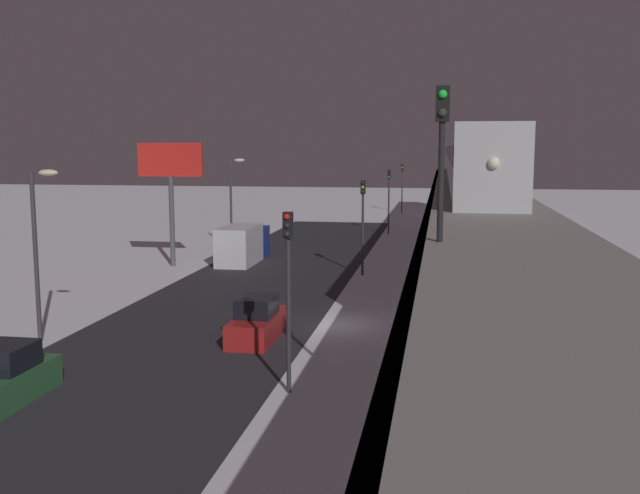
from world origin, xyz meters
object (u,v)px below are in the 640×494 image
subway_train (464,155)px  sedan_red (257,322)px  sedan_green (7,378)px  traffic_light_far (389,192)px  rail_signal (442,136)px  traffic_light_distant (402,181)px  box_truck (243,244)px  traffic_light_mid (363,213)px  commercial_billboard (171,172)px  traffic_light_near (288,275)px

subway_train → sedan_red: (9.94, 33.66, -7.12)m
sedan_green → traffic_light_far: traffic_light_far is taller
rail_signal → sedan_green: bearing=-10.6°
subway_train → traffic_light_distant: bearing=-77.3°
rail_signal → box_truck: bearing=-66.2°
rail_signal → traffic_light_far: 53.28m
subway_train → sedan_red: 35.81m
rail_signal → traffic_light_mid: (5.15, -28.97, -4.67)m
subway_train → traffic_light_distant: subway_train is taller
box_truck → traffic_light_mid: traffic_light_mid is taller
sedan_red → commercial_billboard: commercial_billboard is taller
subway_train → rail_signal: rail_signal is taller
sedan_green → traffic_light_mid: traffic_light_mid is taller
traffic_light_distant → commercial_billboard: size_ratio=0.72×
rail_signal → commercial_billboard: (19.21, -30.61, -2.04)m
rail_signal → traffic_light_mid: rail_signal is taller
sedan_green → rail_signal: bearing=169.4°
traffic_light_mid → sedan_green: bearing=70.5°
sedan_green → traffic_light_far: (-9.30, -50.13, 3.40)m
rail_signal → traffic_light_far: bearing=-84.4°
box_truck → traffic_light_distant: 44.61m
traffic_light_mid → commercial_billboard: size_ratio=0.72×
subway_train → traffic_light_far: subway_train is taller
box_truck → traffic_light_far: traffic_light_far is taller
box_truck → commercial_billboard: (4.56, 2.57, 5.48)m
rail_signal → box_truck: size_ratio=0.54×
rail_signal → traffic_light_near: size_ratio=0.62×
rail_signal → traffic_light_distant: rail_signal is taller
rail_signal → sedan_red: 16.46m
rail_signal → sedan_green: rail_signal is taller
traffic_light_mid → traffic_light_far: same height
sedan_green → sedan_red: (-6.40, -9.18, 0.00)m
traffic_light_distant → subway_train: bearing=102.7°
traffic_light_mid → sedan_red: bearing=80.4°
traffic_light_far → sedan_red: bearing=85.9°
box_truck → traffic_light_far: bearing=-115.8°
sedan_green → traffic_light_near: size_ratio=0.64×
rail_signal → box_truck: (14.65, -33.18, -7.52)m
traffic_light_mid → traffic_light_distant: bearing=-90.0°
subway_train → traffic_light_near: 41.19m
box_truck → traffic_light_near: traffic_light_near is taller
sedan_red → traffic_light_far: traffic_light_far is taller
traffic_light_distant → traffic_light_far: bearing=90.0°
traffic_light_near → traffic_light_far: same height
traffic_light_near → traffic_light_far: 47.70m
commercial_billboard → traffic_light_far: bearing=-122.3°
box_truck → commercial_billboard: commercial_billboard is taller
sedan_green → traffic_light_near: (-9.30, -2.43, 3.40)m
subway_train → sedan_red: size_ratio=16.25×
commercial_billboard → rail_signal: bearing=122.1°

